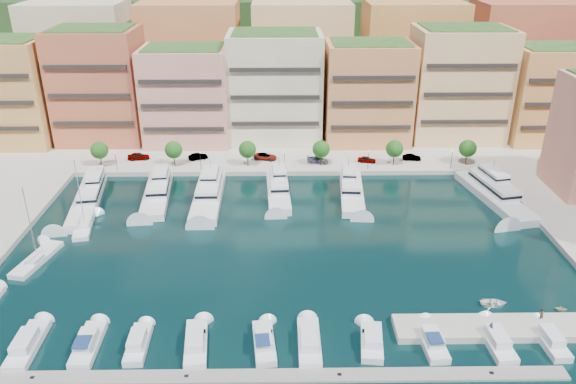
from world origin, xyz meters
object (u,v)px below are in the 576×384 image
Objects in this scene: lamppost_4 at (452,156)px; yacht_1 at (157,192)px; cruiser_8 at (496,341)px; cruiser_9 at (550,340)px; cruiser_0 at (27,345)px; cruiser_7 at (432,341)px; yacht_0 at (89,196)px; cruiser_1 at (88,345)px; yacht_4 at (351,190)px; lamppost_2 at (284,157)px; person_0 at (491,329)px; cruiser_6 at (372,342)px; tender_3 at (561,309)px; lamppost_1 at (200,158)px; car_4 at (367,159)px; lamppost_0 at (116,158)px; sailboat_2 at (84,227)px; car_5 at (412,157)px; tender_2 at (494,303)px; tree_3 at (321,149)px; yacht_3 at (278,189)px; car_3 at (318,160)px; tree_0 at (99,150)px; cruiser_4 at (264,343)px; lamppost_3 at (368,157)px; car_0 at (138,156)px; car_1 at (198,157)px; person_1 at (541,313)px; tree_4 at (395,149)px; yacht_6 at (493,193)px; sailboat_1 at (37,260)px; car_2 at (265,156)px; yacht_2 at (209,193)px; tree_1 at (174,150)px; cruiser_5 at (309,343)px.

yacht_1 is (-61.13, -11.49, -2.73)m from lamppost_4.
cruiser_8 is 6.87m from cruiser_9.
cruiser_0 is 1.18× the size of cruiser_7.
yacht_0 is 2.92× the size of cruiser_1.
yacht_4 is 2.12× the size of cruiser_0.
lamppost_2 reaches higher than person_0.
lamppost_4 reaches higher than cruiser_6.
lamppost_2 is at bearing 49.73° from tender_3.
car_4 is (36.35, 3.82, -2.14)m from lamppost_1.
lamppost_0 is 77.86m from cruiser_7.
sailboat_2 reaches higher than car_5.
sailboat_2 is 68.81m from tender_2.
cruiser_7 reaches higher than cruiser_8.
cruiser_1 is 33.30m from sailboat_2.
yacht_0 is at bearing 120.50° from car_4.
person_0 is at bearing 5.22° from cruiser_7.
cruiser_1 reaches higher than cruiser_9.
tender_2 is (65.02, -47.63, -3.44)m from lamppost_0.
tree_3 is 71.09m from cruiser_0.
tree_3 is 26.12m from lamppost_1.
cruiser_9 is 0.58× the size of sailboat_2.
yacht_3 reaches higher than lamppost_2.
yacht_1 reaches higher than car_3.
cruiser_6 is at bearing -48.93° from tree_0.
cruiser_4 reaches higher than cruiser_9.
tree_0 is 1.35× the size of lamppost_3.
car_1 is at bearing -97.96° from car_0.
car_3 is at bearing 93.05° from cruiser_6.
yacht_4 is at bearing -148.40° from car_3.
lamppost_1 is at bearing -62.43° from person_1.
tree_4 reaches higher than yacht_6.
tree_0 is at bearing 176.71° from lamppost_2.
lamppost_1 is 0.32× the size of sailboat_1.
yacht_1 is at bearing 139.31° from cruiser_8.
yacht_3 is 45.66m from sailboat_1.
cruiser_4 is at bearing 104.96° from tender_2.
lamppost_1 is 0.32× the size of sailboat_2.
yacht_6 is at bearing 33.04° from cruiser_1.
lamppost_1 reaches higher than car_1.
car_2 is (-22.43, 61.64, 1.15)m from cruiser_7.
yacht_2 is 23.99m from sailboat_2.
lamppost_2 is 1.05× the size of car_4.
tree_0 is 2.96× the size of person_0.
car_5 is (64.29, 29.20, 1.36)m from sailboat_2.
tree_3 is 59.14m from cruiser_7.
cruiser_5 is (26.69, -58.10, -4.20)m from tree_1.
yacht_4 reaches higher than lamppost_3.
car_1 is at bearing -64.82° from person_1.
lamppost_2 is at bearing -128.30° from car_2.
tree_1 is 1.09× the size of car_2.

